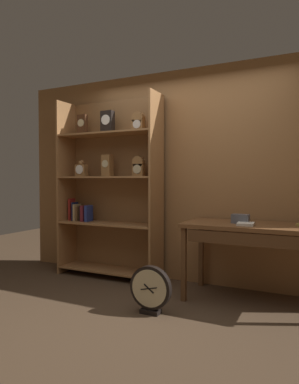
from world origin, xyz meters
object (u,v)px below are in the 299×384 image
(workbench, at_px, (257,233))
(round_clock_large, at_px, (150,289))
(bookshelf, at_px, (110,187))
(open_repair_manual, at_px, (246,224))
(toolbox_small, at_px, (241,219))

(workbench, height_order, round_clock_large, workbench)
(bookshelf, distance_m, open_repair_manual, 1.85)
(round_clock_large, bearing_deg, bookshelf, 138.36)
(bookshelf, relative_size, toolbox_small, 12.91)
(bookshelf, relative_size, workbench, 1.56)
(round_clock_large, bearing_deg, toolbox_small, 47.46)
(open_repair_manual, distance_m, round_clock_large, 1.14)
(workbench, relative_size, open_repair_manual, 6.69)
(bookshelf, height_order, workbench, bookshelf)
(bookshelf, height_order, round_clock_large, bookshelf)
(open_repair_manual, bearing_deg, round_clock_large, -145.00)
(bookshelf, relative_size, open_repair_manual, 10.44)
(bookshelf, bearing_deg, round_clock_large, -41.64)
(open_repair_manual, bearing_deg, bookshelf, 165.77)
(workbench, relative_size, round_clock_large, 3.27)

